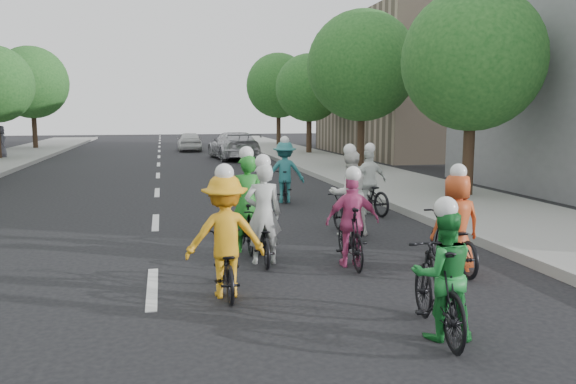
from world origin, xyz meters
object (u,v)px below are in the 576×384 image
object	(u,v)px
cyclist_1	(440,283)
cyclist_7	(284,176)
cyclist_2	(225,246)
follow_car_lead	(233,146)
cyclist_4	(454,233)
cyclist_5	(247,215)
follow_car_trail	(190,141)
cyclist_0	(263,228)
cyclist_6	(348,202)
cyclist_3	(351,229)
spectator_2	(1,141)
cyclist_8	(368,189)

from	to	relation	value
cyclist_1	cyclist_7	bearing A→B (deg)	-82.85
cyclist_2	follow_car_lead	bearing A→B (deg)	-97.61
cyclist_1	cyclist_4	distance (m)	2.84
cyclist_5	follow_car_trail	xyz separation A→B (m)	(0.32, 27.84, -0.02)
cyclist_0	cyclist_6	distance (m)	2.71
cyclist_7	cyclist_3	bearing A→B (deg)	94.43
cyclist_3	follow_car_trail	world-z (taller)	cyclist_3
cyclist_4	cyclist_7	xyz separation A→B (m)	(-1.17, 7.30, 0.14)
follow_car_lead	cyclist_3	bearing A→B (deg)	82.08
cyclist_3	cyclist_4	xyz separation A→B (m)	(1.50, -0.62, -0.02)
cyclist_2	cyclist_6	bearing A→B (deg)	-131.37
cyclist_1	spectator_2	distance (m)	29.40
cyclist_0	follow_car_lead	size ratio (longest dim) A/B	0.36
cyclist_8	spectator_2	distance (m)	23.72
cyclist_0	follow_car_trail	size ratio (longest dim) A/B	0.48
cyclist_3	follow_car_lead	bearing A→B (deg)	-87.04
cyclist_6	cyclist_3	bearing A→B (deg)	68.22
cyclist_6	follow_car_lead	world-z (taller)	cyclist_6
cyclist_6	cyclist_0	bearing A→B (deg)	35.44
cyclist_2	cyclist_8	world-z (taller)	cyclist_2
cyclist_3	cyclist_2	bearing A→B (deg)	31.16
follow_car_lead	cyclist_7	bearing A→B (deg)	82.43
cyclist_2	cyclist_1	bearing A→B (deg)	137.89
cyclist_2	cyclist_3	size ratio (longest dim) A/B	1.07
cyclist_6	follow_car_lead	xyz separation A→B (m)	(0.08, 19.56, 0.06)
cyclist_1	cyclist_7	distance (m)	9.72
cyclist_3	cyclist_6	world-z (taller)	cyclist_6
cyclist_0	cyclist_4	distance (m)	3.10
follow_car_trail	follow_car_lead	bearing A→B (deg)	105.23
cyclist_2	follow_car_lead	xyz separation A→B (m)	(2.97, 22.86, 0.06)
cyclist_4	follow_car_lead	size ratio (longest dim) A/B	0.35
cyclist_1	spectator_2	size ratio (longest dim) A/B	1.07
cyclist_6	cyclist_4	bearing A→B (deg)	101.43
cyclist_0	cyclist_7	distance (m)	6.42
cyclist_4	follow_car_trail	distance (m)	29.92
cyclist_1	cyclist_6	bearing A→B (deg)	-88.52
cyclist_7	cyclist_5	bearing A→B (deg)	78.06
cyclist_3	spectator_2	distance (m)	26.63
spectator_2	follow_car_lead	bearing A→B (deg)	-121.82
cyclist_3	follow_car_lead	size ratio (longest dim) A/B	0.33
cyclist_0	spectator_2	distance (m)	25.61
cyclist_1	follow_car_trail	xyz separation A→B (m)	(-1.20, 32.21, 0.03)
cyclist_1	follow_car_lead	size ratio (longest dim) A/B	0.35
cyclist_8	follow_car_lead	distance (m)	17.35
follow_car_lead	cyclist_6	bearing A→B (deg)	83.91
cyclist_8	cyclist_5	bearing A→B (deg)	30.26
cyclist_0	cyclist_5	bearing A→B (deg)	-77.16
follow_car_lead	spectator_2	xyz separation A→B (m)	(-12.18, 2.28, 0.24)
cyclist_6	follow_car_lead	bearing A→B (deg)	-94.44
cyclist_2	cyclist_5	distance (m)	2.50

